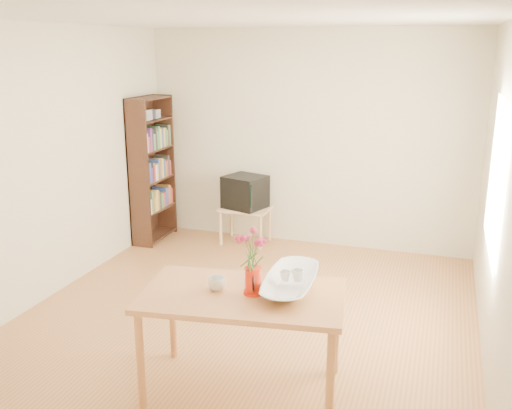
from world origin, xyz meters
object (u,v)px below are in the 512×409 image
(table, at_px, (243,304))
(bowl, at_px, (291,255))
(television, at_px, (245,191))
(mug, at_px, (217,284))
(pitcher, at_px, (253,282))

(table, height_order, bowl, bowl)
(television, bearing_deg, bowl, -46.77)
(mug, relative_size, television, 0.21)
(table, height_order, mug, mug)
(table, relative_size, television, 2.64)
(pitcher, xyz_separation_m, mug, (-0.26, -0.02, -0.04))
(bowl, bearing_deg, pitcher, -138.36)
(pitcher, height_order, television, pitcher)
(pitcher, distance_m, mug, 0.26)
(pitcher, bearing_deg, bowl, 21.26)
(table, xyz_separation_m, mug, (-0.19, -0.01, 0.13))
(pitcher, relative_size, mug, 1.70)
(bowl, bearing_deg, television, 115.39)
(mug, height_order, bowl, bowl)
(mug, bearing_deg, table, 144.28)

